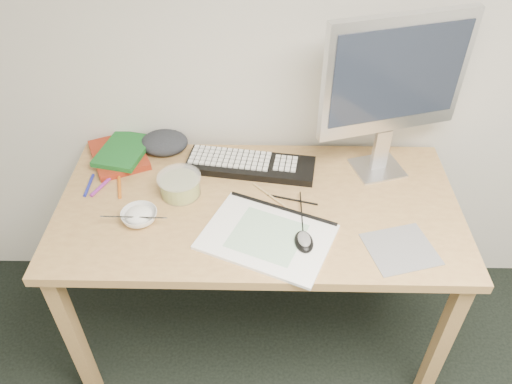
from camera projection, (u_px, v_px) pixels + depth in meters
desk at (258, 221)px, 1.79m from camera, size 1.40×0.70×0.75m
mousepad at (401, 249)px, 1.58m from camera, size 0.25×0.24×0.00m
sketchpad at (267, 237)px, 1.61m from camera, size 0.48×0.42×0.01m
keyboard at (251, 165)px, 1.88m from camera, size 0.50×0.22×0.03m
monitor at (395, 80)px, 1.64m from camera, size 0.50×0.20×0.60m
mouse at (304, 239)px, 1.57m from camera, size 0.07×0.10×0.03m
rice_bowl at (139, 217)px, 1.66m from camera, size 0.15×0.15×0.04m
chopsticks at (134, 217)px, 1.63m from camera, size 0.21×0.02×0.02m
fruit_tub at (180, 185)px, 1.76m from camera, size 0.18×0.18×0.08m
book_red at (119, 155)px, 1.93m from camera, size 0.28×0.31×0.03m
book_green at (124, 151)px, 1.92m from camera, size 0.21×0.26×0.02m
cloth_lump at (164, 143)px, 1.96m from camera, size 0.18×0.16×0.06m
pencil_pink at (262, 203)px, 1.74m from camera, size 0.17×0.06×0.01m
pencil_tan at (273, 197)px, 1.76m from camera, size 0.14×0.15×0.01m
pencil_black at (293, 200)px, 1.75m from camera, size 0.18×0.05×0.01m
marker_blue at (89, 185)px, 1.81m from camera, size 0.01×0.12×0.01m
marker_orange at (119, 186)px, 1.80m from camera, size 0.04×0.13×0.01m
marker_purple at (104, 184)px, 1.81m from camera, size 0.07×0.13×0.01m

